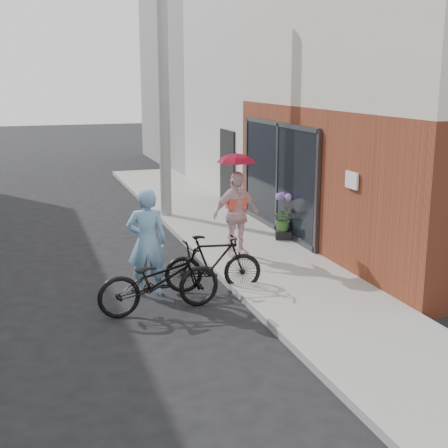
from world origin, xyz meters
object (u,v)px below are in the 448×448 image
utility_pole (163,81)px  kimono_woman (236,214)px  officer (147,242)px  bike_right (213,263)px  planter (283,235)px  bike_left (159,280)px

utility_pole → kimono_woman: 4.91m
officer → kimono_woman: officer is taller
utility_pole → bike_right: 6.48m
utility_pole → bike_right: (-0.50, -5.72, -3.00)m
officer → bike_right: (1.10, -0.17, -0.42)m
utility_pole → planter: bearing=-59.5°
officer → planter: size_ratio=5.30×
officer → planter: bearing=-134.0°
kimono_woman → planter: 1.90m
utility_pole → bike_left: bearing=-104.0°
bike_right → kimono_woman: (0.95, 1.54, 0.47)m
officer → planter: (3.50, 2.32, -0.71)m
utility_pole → officer: (-1.60, -5.54, -2.58)m
kimono_woman → planter: bearing=21.4°
utility_pole → planter: size_ratio=20.12×
planter → bike_right: bearing=-133.9°
bike_left → planter: bearing=-53.3°
planter → utility_pole: bearing=120.5°
officer → kimono_woman: size_ratio=1.08×
kimono_woman → bike_right: bearing=-133.8°
officer → bike_left: (0.02, -0.82, -0.40)m
kimono_woman → planter: size_ratio=4.90×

